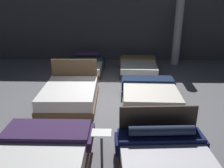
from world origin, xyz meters
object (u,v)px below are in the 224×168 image
(bed_3, at_px, (150,95))
(bed_4, at_px, (85,66))
(bed_0, at_px, (39,163))
(bed_1, at_px, (168,168))
(bed_2, at_px, (70,94))
(bed_5, at_px, (138,67))
(support_pillar, at_px, (178,25))

(bed_3, height_order, bed_4, bed_4)
(bed_0, distance_m, bed_1, 2.18)
(bed_2, height_order, bed_5, bed_2)
(bed_1, bearing_deg, bed_5, 86.63)
(bed_0, bearing_deg, bed_4, 90.13)
(support_pillar, bearing_deg, bed_2, -133.51)
(support_pillar, bearing_deg, bed_1, -103.87)
(bed_1, relative_size, bed_5, 0.96)
(bed_0, bearing_deg, support_pillar, 61.30)
(bed_4, relative_size, support_pillar, 0.59)
(bed_0, relative_size, bed_2, 0.97)
(bed_2, height_order, bed_4, bed_2)
(bed_0, height_order, bed_3, bed_0)
(bed_0, distance_m, bed_2, 2.99)
(support_pillar, bearing_deg, bed_3, -112.08)
(bed_1, xyz_separation_m, bed_4, (-2.19, 6.05, -0.02))
(bed_2, xyz_separation_m, bed_4, (0.05, 3.03, -0.03))
(bed_2, bearing_deg, bed_1, -54.63)
(bed_1, distance_m, bed_2, 3.76)
(bed_3, relative_size, bed_5, 0.95)
(bed_0, distance_m, bed_5, 6.41)
(bed_2, xyz_separation_m, support_pillar, (4.04, 4.25, 1.50))
(bed_4, xyz_separation_m, support_pillar, (3.98, 1.22, 1.53))
(bed_1, distance_m, bed_5, 6.06)
(bed_2, bearing_deg, bed_5, 52.37)
(bed_5, bearing_deg, bed_2, -123.94)
(bed_0, xyz_separation_m, support_pillar, (3.98, 7.25, 1.48))
(bed_0, distance_m, support_pillar, 8.40)
(bed_1, distance_m, bed_4, 6.43)
(bed_1, bearing_deg, bed_3, 85.01)
(bed_3, distance_m, support_pillar, 4.79)
(bed_0, height_order, bed_2, bed_2)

